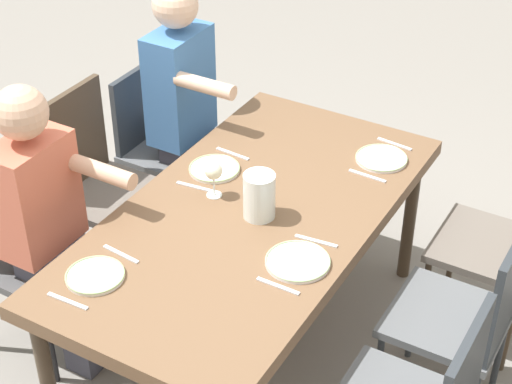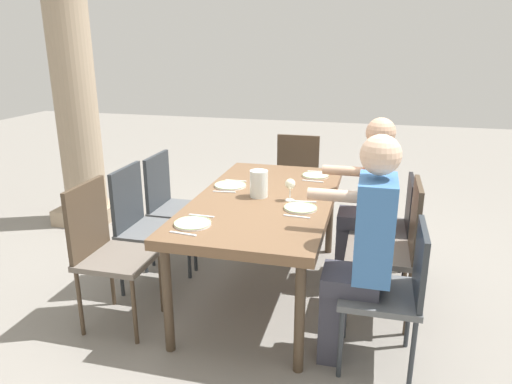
# 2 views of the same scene
# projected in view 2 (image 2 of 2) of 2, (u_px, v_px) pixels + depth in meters

# --- Properties ---
(ground_plane) EXTENTS (16.00, 16.00, 0.00)m
(ground_plane) POSITION_uv_depth(u_px,v_px,m) (264.00, 291.00, 3.58)
(ground_plane) COLOR gray
(dining_table) EXTENTS (1.81, 0.95, 0.75)m
(dining_table) POSITION_uv_depth(u_px,v_px,m) (265.00, 205.00, 3.37)
(dining_table) COLOR brown
(dining_table) RESTS_ON ground
(chair_west_north) EXTENTS (0.44, 0.44, 0.96)m
(chair_west_north) POSITION_uv_depth(u_px,v_px,m) (106.00, 246.00, 3.04)
(chair_west_north) COLOR #6A6158
(chair_west_north) RESTS_ON ground
(chair_west_south) EXTENTS (0.44, 0.44, 0.87)m
(chair_west_south) POSITION_uv_depth(u_px,v_px,m) (394.00, 286.00, 2.63)
(chair_west_south) COLOR #5B5E61
(chair_west_south) RESTS_ON ground
(chair_mid_north) EXTENTS (0.44, 0.44, 0.94)m
(chair_mid_north) POSITION_uv_depth(u_px,v_px,m) (143.00, 220.00, 3.51)
(chair_mid_north) COLOR #5B5E61
(chair_mid_north) RESTS_ON ground
(chair_mid_south) EXTENTS (0.44, 0.44, 0.97)m
(chair_mid_south) POSITION_uv_depth(u_px,v_px,m) (394.00, 243.00, 3.09)
(chair_mid_south) COLOR #6A6158
(chair_mid_south) RESTS_ON ground
(chair_east_north) EXTENTS (0.44, 0.44, 0.91)m
(chair_east_north) POSITION_uv_depth(u_px,v_px,m) (172.00, 201.00, 3.99)
(chair_east_north) COLOR #5B5E61
(chair_east_north) RESTS_ON ground
(chair_east_south) EXTENTS (0.44, 0.44, 0.85)m
(chair_east_south) POSITION_uv_depth(u_px,v_px,m) (391.00, 223.00, 3.58)
(chair_east_south) COLOR #4F4F50
(chair_east_south) RESTS_ON ground
(chair_head_east) EXTENTS (0.44, 0.44, 0.93)m
(chair_head_east) POSITION_uv_depth(u_px,v_px,m) (296.00, 177.00, 4.65)
(chair_head_east) COLOR #6A6158
(chair_head_east) RESTS_ON ground
(diner_woman_green) EXTENTS (0.35, 0.50, 1.29)m
(diner_woman_green) POSITION_uv_depth(u_px,v_px,m) (367.00, 196.00, 3.56)
(diner_woman_green) COLOR #3F3F4C
(diner_woman_green) RESTS_ON ground
(diner_man_white) EXTENTS (0.35, 0.50, 1.35)m
(diner_man_white) POSITION_uv_depth(u_px,v_px,m) (362.00, 245.00, 2.61)
(diner_man_white) COLOR #3F3F4C
(diner_man_white) RESTS_ON ground
(stone_column_centre) EXTENTS (0.53, 0.53, 3.08)m
(stone_column_centre) POSITION_uv_depth(u_px,v_px,m) (72.00, 73.00, 4.55)
(stone_column_centre) COLOR tan
(stone_column_centre) RESTS_ON ground
(plate_0) EXTENTS (0.23, 0.23, 0.02)m
(plate_0) POSITION_uv_depth(u_px,v_px,m) (193.00, 223.00, 2.84)
(plate_0) COLOR white
(plate_0) RESTS_ON dining_table
(fork_0) EXTENTS (0.03, 0.17, 0.01)m
(fork_0) POSITION_uv_depth(u_px,v_px,m) (183.00, 234.00, 2.71)
(fork_0) COLOR silver
(fork_0) RESTS_ON dining_table
(spoon_0) EXTENTS (0.02, 0.17, 0.01)m
(spoon_0) POSITION_uv_depth(u_px,v_px,m) (201.00, 216.00, 2.98)
(spoon_0) COLOR silver
(spoon_0) RESTS_ON dining_table
(plate_1) EXTENTS (0.22, 0.22, 0.02)m
(plate_1) POSITION_uv_depth(u_px,v_px,m) (301.00, 208.00, 3.11)
(plate_1) COLOR white
(plate_1) RESTS_ON dining_table
(wine_glass_1) EXTENTS (0.07, 0.07, 0.16)m
(wine_glass_1) POSITION_uv_depth(u_px,v_px,m) (290.00, 185.00, 3.24)
(wine_glass_1) COLOR white
(wine_glass_1) RESTS_ON dining_table
(fork_1) EXTENTS (0.03, 0.17, 0.01)m
(fork_1) POSITION_uv_depth(u_px,v_px,m) (297.00, 216.00, 2.97)
(fork_1) COLOR silver
(fork_1) RESTS_ON dining_table
(spoon_1) EXTENTS (0.03, 0.17, 0.01)m
(spoon_1) POSITION_uv_depth(u_px,v_px,m) (304.00, 202.00, 3.25)
(spoon_1) COLOR silver
(spoon_1) RESTS_ON dining_table
(plate_2) EXTENTS (0.24, 0.24, 0.02)m
(plate_2) POSITION_uv_depth(u_px,v_px,m) (230.00, 185.00, 3.59)
(plate_2) COLOR white
(plate_2) RESTS_ON dining_table
(fork_2) EXTENTS (0.03, 0.17, 0.01)m
(fork_2) POSITION_uv_depth(u_px,v_px,m) (224.00, 192.00, 3.46)
(fork_2) COLOR silver
(fork_2) RESTS_ON dining_table
(spoon_2) EXTENTS (0.02, 0.17, 0.01)m
(spoon_2) POSITION_uv_depth(u_px,v_px,m) (236.00, 181.00, 3.73)
(spoon_2) COLOR silver
(spoon_2) RESTS_ON dining_table
(plate_3) EXTENTS (0.22, 0.22, 0.02)m
(plate_3) POSITION_uv_depth(u_px,v_px,m) (315.00, 175.00, 3.86)
(plate_3) COLOR white
(plate_3) RESTS_ON dining_table
(fork_3) EXTENTS (0.03, 0.17, 0.01)m
(fork_3) POSITION_uv_depth(u_px,v_px,m) (313.00, 181.00, 3.72)
(fork_3) COLOR silver
(fork_3) RESTS_ON dining_table
(spoon_3) EXTENTS (0.02, 0.17, 0.01)m
(spoon_3) POSITION_uv_depth(u_px,v_px,m) (318.00, 171.00, 4.00)
(spoon_3) COLOR silver
(spoon_3) RESTS_ON dining_table
(water_pitcher) EXTENTS (0.13, 0.13, 0.19)m
(water_pitcher) POSITION_uv_depth(u_px,v_px,m) (259.00, 185.00, 3.33)
(water_pitcher) COLOR white
(water_pitcher) RESTS_ON dining_table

